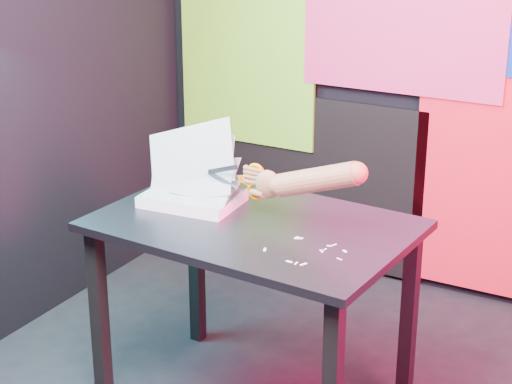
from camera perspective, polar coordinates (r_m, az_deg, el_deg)
The scene contains 7 objects.
room at distance 2.49m, azimuth 3.84°, elevation 8.07°, with size 3.01×3.01×2.71m.
backdrop at distance 3.90m, azimuth 13.84°, elevation 6.03°, with size 2.88×0.05×2.08m.
work_table at distance 3.01m, azimuth -0.15°, elevation -3.84°, with size 1.11×0.78×0.75m.
printout_stack at distance 3.13m, azimuth -4.26°, elevation -0.23°, with size 0.41×0.28×0.33m.
scissors at distance 2.98m, azimuth -0.28°, elevation 0.75°, with size 0.24×0.02×0.13m.
hand_forearm at distance 2.86m, azimuth 3.53°, elevation 0.80°, with size 0.46×0.10×0.19m.
paper_clippings at distance 2.75m, azimuth 3.52°, elevation -3.92°, with size 0.26×0.21×0.00m.
Camera 1 is at (1.04, -2.20, 1.87)m, focal length 60.00 mm.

